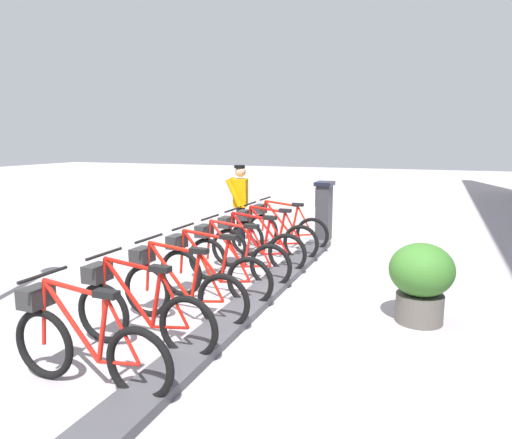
{
  "coord_description": "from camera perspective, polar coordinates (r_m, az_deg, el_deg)",
  "views": [
    {
      "loc": [
        -2.19,
        5.73,
        2.19
      ],
      "look_at": [
        0.5,
        -1.25,
        0.9
      ],
      "focal_mm": 32.96,
      "sensor_mm": 36.0,
      "label": 1
    }
  ],
  "objects": [
    {
      "name": "bike_docked_6",
      "position": [
        5.11,
        -14.17,
        -10.69
      ],
      "size": [
        1.72,
        0.54,
        1.02
      ],
      "color": "black",
      "rests_on": "ground"
    },
    {
      "name": "ground_plane",
      "position": [
        6.51,
        0.16,
        -9.86
      ],
      "size": [
        60.0,
        60.0,
        0.0
      ],
      "primitive_type": "plane",
      "color": "#A89EA2"
    },
    {
      "name": "bike_docked_7",
      "position": [
        4.52,
        -20.36,
        -13.81
      ],
      "size": [
        1.72,
        0.54,
        1.02
      ],
      "color": "black",
      "rests_on": "ground"
    },
    {
      "name": "bike_docked_1",
      "position": [
        8.66,
        1.67,
        -1.95
      ],
      "size": [
        1.72,
        0.54,
        1.02
      ],
      "color": "black",
      "rests_on": "ground"
    },
    {
      "name": "dock_rail_base",
      "position": [
        6.5,
        0.16,
        -9.44
      ],
      "size": [
        0.44,
        7.39,
        0.1
      ],
      "primitive_type": "cube",
      "color": "#47474C",
      "rests_on": "ground"
    },
    {
      "name": "bike_docked_5",
      "position": [
        5.76,
        -9.42,
        -8.15
      ],
      "size": [
        1.72,
        0.54,
        1.02
      ],
      "color": "black",
      "rests_on": "ground"
    },
    {
      "name": "bike_docked_3",
      "position": [
        7.17,
        -2.73,
        -4.44
      ],
      "size": [
        1.72,
        0.54,
        1.02
      ],
      "color": "black",
      "rests_on": "ground"
    },
    {
      "name": "bike_docked_0",
      "position": [
        9.43,
        3.33,
        -1.0
      ],
      "size": [
        1.72,
        0.54,
        1.02
      ],
      "color": "black",
      "rests_on": "ground"
    },
    {
      "name": "bike_docked_2",
      "position": [
        7.91,
        -0.32,
        -3.08
      ],
      "size": [
        1.72,
        0.54,
        1.02
      ],
      "color": "black",
      "rests_on": "ground"
    },
    {
      "name": "payment_kiosk",
      "position": [
        10.27,
        8.24,
        1.15
      ],
      "size": [
        0.36,
        0.52,
        1.28
      ],
      "color": "#38383D",
      "rests_on": "ground"
    },
    {
      "name": "planter_bush",
      "position": [
        5.98,
        19.4,
        -6.79
      ],
      "size": [
        0.76,
        0.76,
        0.97
      ],
      "color": "#59544C",
      "rests_on": "ground"
    },
    {
      "name": "bike_docked_4",
      "position": [
        6.45,
        -5.7,
        -6.11
      ],
      "size": [
        1.72,
        0.54,
        1.02
      ],
      "color": "black",
      "rests_on": "ground"
    },
    {
      "name": "worker_near_rack",
      "position": [
        9.63,
        -1.93,
        2.13
      ],
      "size": [
        0.51,
        0.68,
        1.66
      ],
      "color": "white",
      "rests_on": "ground"
    }
  ]
}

